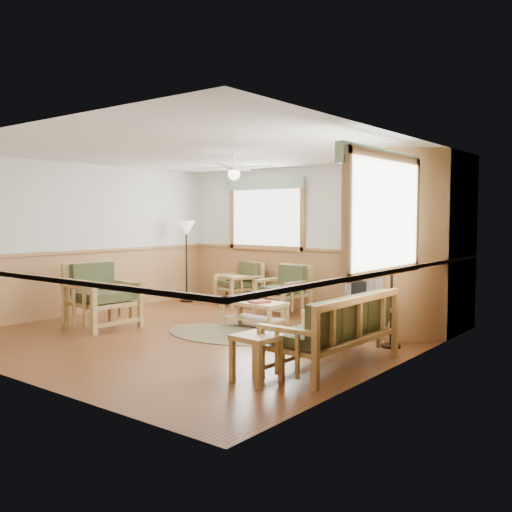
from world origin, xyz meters
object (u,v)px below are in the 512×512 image
Objects in this scene: sofa at (333,330)px; floor_lamp_right at (392,285)px; end_table_sofa at (257,358)px; end_table_chairs at (240,290)px; coffee_table at (254,314)px; armchair_back_left at (239,283)px; floor_lamp_left at (186,261)px; armchair_back_right at (283,289)px; footstool at (320,322)px; armchair_left at (103,296)px.

floor_lamp_right reaches higher than sofa.
floor_lamp_right reaches higher than end_table_sofa.
sofa reaches higher than end_table_chairs.
coffee_table is at bearing -119.85° from sofa.
coffee_table is 2.35m from end_table_chairs.
floor_lamp_left reaches higher than armchair_back_left.
coffee_table is at bearing -179.43° from floor_lamp_right.
floor_lamp_right reaches higher than armchair_back_left.
floor_lamp_left is at bearing -169.39° from armchair_back_right.
footstool is at bearing -15.88° from floor_lamp_left.
armchair_back_left is at bearing 152.05° from footstool.
floor_lamp_left is (-2.77, 1.27, 0.63)m from coffee_table.
coffee_table reaches higher than footstool.
armchair_left is 3.82m from end_table_sofa.
end_table_sofa is at bearing -50.24° from coffee_table.
end_table_chairs is at bearing 136.02° from coffee_table.
armchair_back_right is 3.04m from floor_lamp_right.
armchair_back_left is at bearing 2.32° from armchair_left.
sofa is at bearing -82.51° from armchair_left.
armchair_back_left is 1.21m from floor_lamp_left.
end_table_chairs is 5.35m from end_table_sofa.
armchair_left is at bearing -139.30° from coffee_table.
armchair_left is 3.20m from end_table_chairs.
floor_lamp_right is at bearing -22.39° from end_table_chairs.
armchair_back_right is 4.33m from end_table_sofa.
coffee_table is at bearing -64.92° from armchair_back_right.
armchair_back_right reaches higher than coffee_table.
footstool is 4.10m from floor_lamp_left.
floor_lamp_left reaches higher than armchair_left.
footstool is 1.37m from floor_lamp_right.
floor_lamp_left is at bearing 166.23° from floor_lamp_right.
armchair_back_left is 0.97× the size of armchair_back_right.
armchair_left is 2.96m from floor_lamp_left.
footstool is 0.25× the size of floor_lamp_left.
sofa is 3.72m from armchair_back_right.
floor_lamp_right is at bearing -6.62° from footstool.
end_table_sofa is 0.30× the size of floor_lamp_left.
coffee_table is (1.70, -1.66, -0.22)m from armchair_back_left.
end_table_sofa reaches higher than footstool.
armchair_back_left is 0.51× the size of floor_lamp_left.
coffee_table is 0.61× the size of floor_lamp_left.
sofa is 1.84× the size of armchair_left.
floor_lamp_left is at bearing -116.41° from sofa.
coffee_table is 3.11m from floor_lamp_left.
armchair_back_right is at bearing 121.61° from end_table_sofa.
floor_lamp_right is at bearing 176.45° from sofa.
armchair_left is 0.99× the size of coffee_table.
sofa is 1.12× the size of floor_lamp_left.
armchair_left reaches higher than armchair_back_left.
end_table_sofa is 2.62m from footstool.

